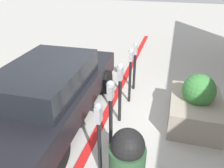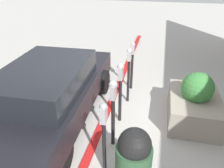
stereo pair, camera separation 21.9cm
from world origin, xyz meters
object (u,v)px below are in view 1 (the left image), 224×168
Objects in this scene: parking_meter_nearest at (99,128)px; parking_meter_middle at (120,84)px; trash_bin at (127,163)px; parking_meter_farthest at (135,61)px; parked_car_front at (52,90)px; parking_meter_fourth at (130,68)px; parking_meter_second at (111,103)px; planter_box at (195,106)px.

parking_meter_nearest is 1.48m from parking_meter_middle.
trash_bin is at bearing -115.29° from parking_meter_nearest.
parked_car_front reaches higher than parking_meter_farthest.
parking_meter_fourth is (0.88, -0.05, 0.00)m from parking_meter_middle.
parking_meter_second reaches higher than trash_bin.
parking_meter_second is at bearing 29.47° from trash_bin.
parking_meter_middle is (0.79, 0.02, -0.02)m from parking_meter_second.
parking_meter_nearest is 0.68m from trash_bin.
parking_meter_fourth is at bearing 10.86° from trash_bin.
parking_meter_farthest is (2.38, -0.01, -0.11)m from parking_meter_second.
parking_meter_nearest is 0.98× the size of parking_meter_middle.
parking_meter_fourth is at bearing -178.75° from parking_meter_farthest.
trash_bin is at bearing 152.62° from planter_box.
parking_meter_fourth reaches higher than parking_meter_farthest.
planter_box is at bearing -75.89° from parking_meter_middle.
parking_meter_second is 0.31× the size of parked_car_front.
parking_meter_farthest is at bearing -0.17° from parking_meter_nearest.
trash_bin is (-0.94, -0.53, -0.39)m from parking_meter_second.
parking_meter_middle reaches higher than trash_bin.
parking_meter_farthest reaches higher than trash_bin.
parked_car_front is at bearing 140.48° from parking_meter_farthest.
parking_meter_fourth is at bearing 74.08° from planter_box.
parking_meter_nearest reaches higher than parking_meter_farthest.
parking_meter_nearest is at bearing 179.83° from parking_meter_farthest.
parking_meter_second is 0.92× the size of planter_box.
parking_meter_fourth is (2.36, -0.02, 0.03)m from parking_meter_nearest.
trash_bin is (-3.32, -0.52, -0.28)m from parking_meter_farthest.
parking_meter_farthest is (3.07, -0.01, -0.07)m from parking_meter_nearest.
parking_meter_middle is 1.21× the size of trash_bin.
parked_car_front reaches higher than planter_box.
parking_meter_fourth is at bearing -55.16° from parked_car_front.
parking_meter_second is 1.64m from parked_car_front.
parking_meter_middle reaches higher than planter_box.
parking_meter_farthest is at bearing -41.46° from parked_car_front.
planter_box is at bearing -79.28° from parked_car_front.
parking_meter_nearest is 0.90× the size of planter_box.
parking_meter_farthest is at bearing -0.32° from parking_meter_second.
parked_car_front is (-1.17, 1.57, -0.23)m from parking_meter_fourth.
parking_meter_nearest is at bearing 64.71° from trash_bin.
parking_meter_fourth reaches higher than trash_bin.
parking_meter_fourth is at bearing -0.99° from parking_meter_second.
parking_meter_middle is at bearing 1.28° from parking_meter_second.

